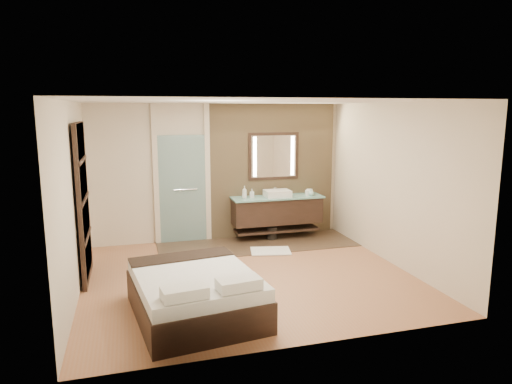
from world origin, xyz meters
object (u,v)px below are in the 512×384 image
object	(u,v)px
vanity	(277,210)
mirror_unit	(274,156)
bed	(195,293)
waste_bin	(272,233)

from	to	relation	value
vanity	mirror_unit	size ratio (longest dim) A/B	1.75
vanity	bed	world-z (taller)	vanity
mirror_unit	waste_bin	size ratio (longest dim) A/B	4.07
bed	vanity	bearing A→B (deg)	48.04
mirror_unit	waste_bin	distance (m)	1.56
vanity	mirror_unit	world-z (taller)	mirror_unit
vanity	waste_bin	size ratio (longest dim) A/B	7.10
vanity	waste_bin	bearing A→B (deg)	-152.28
vanity	bed	bearing A→B (deg)	-124.39
mirror_unit	waste_bin	bearing A→B (deg)	-112.90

